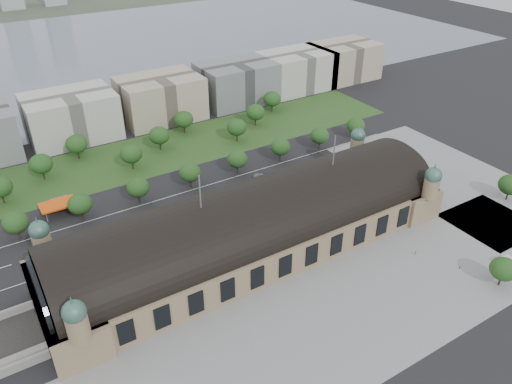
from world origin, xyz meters
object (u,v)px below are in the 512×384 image
petrol_station (59,203)px  pedestrian_1 (460,267)px  traffic_car_2 (80,253)px  pedestrian_0 (416,253)px  parked_car_3 (73,273)px  parked_car_4 (95,259)px  traffic_car_6 (344,168)px  parked_car_5 (144,243)px  parked_car_6 (149,247)px  parked_car_0 (46,281)px  parked_car_2 (68,269)px  traffic_car_4 (199,213)px  bus_east (235,199)px  van_south (504,261)px  bus_mid (235,206)px  traffic_car_5 (259,175)px  bus_west (198,214)px  parked_car_1 (97,263)px

petrol_station → pedestrian_1: bearing=-45.9°
traffic_car_2 → pedestrian_0: pedestrian_0 is taller
parked_car_3 → pedestrian_0: (108.42, -54.96, 0.03)m
parked_car_4 → traffic_car_6: bearing=55.8°
parked_car_5 → parked_car_6: bearing=-27.6°
parked_car_0 → parked_car_2: (7.61, 2.20, 0.06)m
traffic_car_4 → parked_car_5: (-26.36, -6.81, 0.01)m
bus_east → van_south: size_ratio=2.14×
bus_mid → parked_car_4: bearing=96.2°
parked_car_4 → parked_car_6: bearing=42.7°
parked_car_6 → parked_car_3: bearing=-114.0°
petrol_station → pedestrian_0: petrol_station is taller
traffic_car_5 → van_south: 106.68m
traffic_car_5 → parked_car_4: bearing=111.8°
parked_car_4 → bus_west: (43.41, 5.16, 0.82)m
parked_car_6 → van_south: van_south is taller
traffic_car_2 → parked_car_2: (-5.97, -6.76, 0.00)m
parked_car_0 → parked_car_4: bearing=68.4°
traffic_car_4 → parked_car_3: bearing=-76.3°
traffic_car_5 → parked_car_5: bearing=115.6°
parked_car_1 → parked_car_3: (-8.66, -0.89, -0.04)m
parked_car_3 → parked_car_1: bearing=68.8°
traffic_car_2 → bus_east: size_ratio=0.46×
traffic_car_2 → traffic_car_4: 48.55m
traffic_car_6 → bus_west: 76.78m
parked_car_1 → parked_car_2: (-9.83, 2.12, -0.02)m
traffic_car_6 → parked_car_3: parked_car_3 is taller
parked_car_0 → bus_east: size_ratio=0.36×
traffic_car_5 → parked_car_1: (-81.96, -22.95, -0.02)m
bus_mid → pedestrian_1: 88.77m
traffic_car_2 → pedestrian_0: size_ratio=3.51×
parked_car_4 → parked_car_6: parked_car_6 is taller
traffic_car_5 → pedestrian_0: size_ratio=3.14×
traffic_car_2 → traffic_car_5: traffic_car_5 is taller
petrol_station → bus_east: bearing=-27.4°
petrol_station → parked_car_0: (-15.06, -43.48, -2.23)m
parked_car_0 → parked_car_3: (8.78, -0.81, 0.04)m
traffic_car_2 → pedestrian_1: 135.78m
parked_car_3 → traffic_car_5: bearing=77.7°
pedestrian_0 → parked_car_2: bearing=172.8°
petrol_station → pedestrian_1: (109.37, -112.93, -2.18)m
van_south → parked_car_2: bearing=160.9°
traffic_car_2 → traffic_car_6: size_ratio=1.02×
traffic_car_2 → parked_car_0: size_ratio=1.28×
traffic_car_6 → pedestrian_0: (-20.53, -63.41, 0.04)m
traffic_car_6 → parked_car_1: size_ratio=0.95×
traffic_car_4 → pedestrian_0: pedestrian_0 is taller
traffic_car_2 → bus_mid: bus_mid is taller
parked_car_6 → pedestrian_0: pedestrian_0 is taller
traffic_car_5 → parked_car_0: bearing=110.9°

